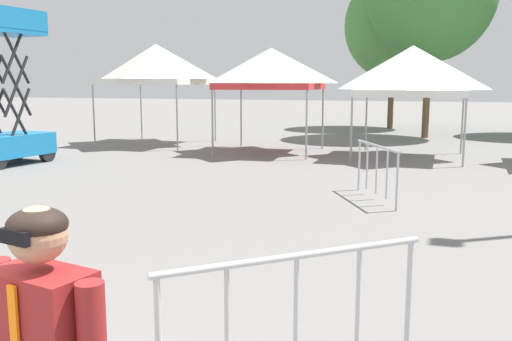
{
  "coord_description": "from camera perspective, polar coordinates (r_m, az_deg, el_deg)",
  "views": [
    {
      "loc": [
        2.38,
        -1.21,
        2.25
      ],
      "look_at": [
        0.45,
        4.52,
        1.3
      ],
      "focal_mm": 39.21,
      "sensor_mm": 36.0,
      "label": 1
    }
  ],
  "objects": [
    {
      "name": "crowd_barrier_by_lift",
      "position": [
        11.02,
        12.23,
        0.92
      ],
      "size": [
        1.02,
        1.88,
        1.08
      ],
      "color": "#B7BABF",
      "rests_on": "ground"
    },
    {
      "name": "canopy_tent_far_right",
      "position": [
        21.08,
        -10.16,
        10.61
      ],
      "size": [
        3.43,
        3.43,
        3.65
      ],
      "color": "#9E9EA3",
      "rests_on": "ground"
    },
    {
      "name": "crowd_barrier_near_person",
      "position": [
        4.07,
        4.12,
        -12.69
      ],
      "size": [
        1.59,
        1.45,
        1.08
      ],
      "color": "#B7BABF",
      "rests_on": "ground"
    },
    {
      "name": "scissor_lift",
      "position": [
        16.95,
        -24.21,
        4.82
      ],
      "size": [
        1.63,
        2.43,
        4.22
      ],
      "color": "black",
      "rests_on": "ground"
    },
    {
      "name": "canopy_tent_right_of_center",
      "position": [
        17.48,
        15.65,
        9.74
      ],
      "size": [
        3.2,
        3.2,
        3.34
      ],
      "color": "#9E9EA3",
      "rests_on": "ground"
    },
    {
      "name": "canopy_tent_left_of_center",
      "position": [
        18.19,
        1.52,
        10.34
      ],
      "size": [
        3.22,
        3.22,
        3.35
      ],
      "color": "#9E9EA3",
      "rests_on": "ground"
    },
    {
      "name": "tree_behind_tents_center",
      "position": [
        28.84,
        13.86,
        14.17
      ],
      "size": [
        4.72,
        4.72,
        7.61
      ],
      "color": "brown",
      "rests_on": "ground"
    }
  ]
}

